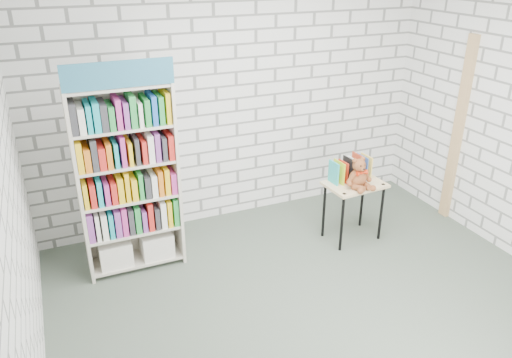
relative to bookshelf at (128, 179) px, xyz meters
name	(u,v)px	position (x,y,z in m)	size (l,w,h in m)	color
ground	(321,310)	(1.34, -1.36, -0.94)	(4.50, 4.50, 0.00)	#465245
room_shell	(334,114)	(1.34, -1.36, 0.85)	(4.52, 4.02, 2.81)	silver
bookshelf	(128,179)	(0.00, 0.00, 0.00)	(0.92, 0.36, 2.06)	beige
display_table	(354,191)	(2.25, -0.41, -0.38)	(0.63, 0.46, 0.65)	#D5B57F
table_books	(350,169)	(2.25, -0.31, -0.16)	(0.44, 0.21, 0.25)	teal
teddy_bear	(359,176)	(2.23, -0.51, -0.16)	(0.30, 0.28, 0.32)	brown
door_trim	(458,131)	(3.57, -0.41, 0.11)	(0.05, 0.12, 2.10)	tan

